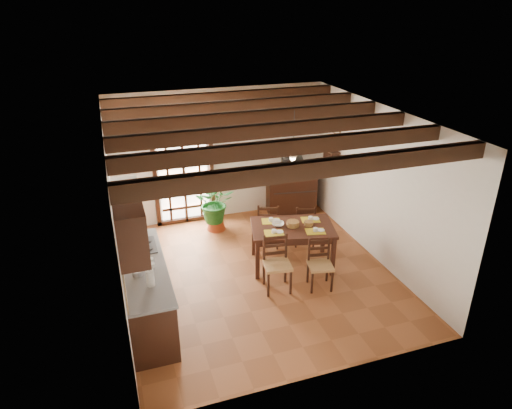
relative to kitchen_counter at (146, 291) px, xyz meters
name	(u,v)px	position (x,y,z in m)	size (l,w,h in m)	color
ground_plane	(258,274)	(1.96, 0.60, -0.47)	(5.00, 5.00, 0.00)	brown
room_shell	(258,177)	(1.96, 0.60, 1.34)	(4.52, 5.02, 2.81)	silver
ceiling_beams	(258,123)	(1.96, 0.60, 2.22)	(4.50, 4.34, 0.20)	black
french_door	(183,170)	(1.16, 3.05, 0.70)	(1.26, 0.11, 2.32)	white
kitchen_counter	(146,291)	(0.00, 0.00, 0.00)	(0.64, 2.25, 1.38)	black
upper_cabinet	(131,231)	(-0.12, -0.70, 1.38)	(0.35, 0.80, 0.70)	black
range_hood	(127,200)	(-0.09, 0.55, 1.26)	(0.38, 0.60, 0.54)	white
counter_items	(142,260)	(0.00, 0.09, 0.49)	(0.50, 1.43, 0.25)	black
dining_table	(292,231)	(2.63, 0.70, 0.20)	(1.61, 1.23, 0.78)	#3A1C12
chair_near_left	(277,273)	(2.11, 0.08, -0.18)	(0.48, 0.46, 0.94)	tan
chair_near_right	(320,273)	(2.80, -0.10, -0.21)	(0.46, 0.44, 0.84)	tan
chair_far_left	(268,232)	(2.46, 1.50, -0.18)	(0.53, 0.52, 0.92)	tan
chair_far_right	(304,232)	(3.15, 1.33, -0.20)	(0.49, 0.48, 0.86)	tan
table_setting	(293,224)	(2.63, 0.70, 0.35)	(1.04, 0.69, 0.10)	gold
table_bowl	(278,224)	(2.40, 0.81, 0.33)	(0.22, 0.22, 0.05)	white
sideboard	(291,192)	(3.49, 2.83, -0.02)	(1.07, 0.48, 0.91)	black
crt_tv	(292,165)	(3.49, 2.82, 0.63)	(0.53, 0.51, 0.37)	black
fuse_box	(287,133)	(3.46, 3.08, 1.28)	(0.25, 0.03, 0.32)	white
plant_pot	(216,224)	(1.67, 2.48, -0.36)	(0.39, 0.39, 0.24)	maroon
potted_plant	(215,204)	(1.67, 2.48, 0.10)	(2.03, 1.74, 2.26)	#144C19
wall_shelf	(331,153)	(4.10, 2.20, 1.04)	(0.20, 0.42, 0.20)	black
shelf_vase	(332,146)	(4.10, 2.20, 1.18)	(0.15, 0.15, 0.15)	#B2BFB2
shelf_flowers	(332,136)	(4.10, 2.20, 1.38)	(0.14, 0.14, 0.36)	gold
framed_picture	(337,127)	(4.18, 2.20, 1.58)	(0.03, 0.32, 0.32)	brown
pendant_lamp	(293,154)	(2.63, 0.80, 1.60)	(0.36, 0.36, 0.84)	black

